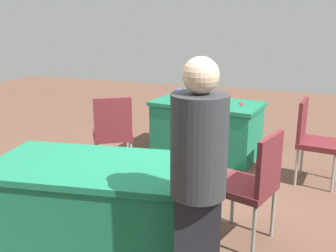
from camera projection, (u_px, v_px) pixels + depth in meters
The scene contains 10 objects.
ground_plane at pixel (167, 232), 3.39m from camera, with size 14.40×14.40×0.00m, color brown.
table_foreground at pixel (206, 128), 5.22m from camera, with size 1.51×0.97×0.73m.
table_mid_right at pixel (94, 206), 3.08m from camera, with size 1.69×1.08×0.73m.
chair_near_front at pixel (113, 131), 4.42m from camera, with size 0.61×0.61×0.97m.
chair_tucked_left at pixel (313, 137), 4.29m from camera, with size 0.49×0.49×0.94m.
chair_aisle at pixel (253, 181), 3.09m from camera, with size 0.55×0.55×0.96m.
person_presenter at pixel (198, 177), 2.32m from camera, with size 0.42×0.42×1.61m.
laptop_silver at pixel (192, 97), 5.21m from camera, with size 0.34×0.31×0.21m.
yarn_ball at pixel (178, 93), 5.42m from camera, with size 0.13×0.13×0.13m, color #3F5999.
scissors_red at pixel (241, 104), 4.98m from camera, with size 0.18×0.04×0.01m, color red.
Camera 1 is at (-1.03, 2.82, 1.83)m, focal length 41.27 mm.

